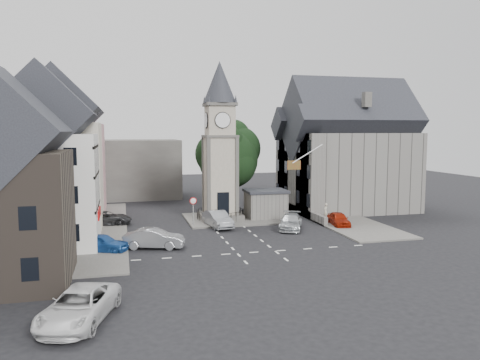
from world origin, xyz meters
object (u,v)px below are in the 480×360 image
object	(u,v)px
stone_shelter	(266,204)
car_east_red	(339,219)
car_west_blue	(101,243)
clock_tower	(220,142)
pedestrian	(325,211)

from	to	relation	value
stone_shelter	car_east_red	distance (m)	7.94
car_west_blue	car_east_red	xyz separation A→B (m)	(22.12, 4.67, -0.05)
stone_shelter	clock_tower	bearing A→B (deg)	174.16
car_west_blue	car_east_red	size ratio (longest dim) A/B	1.07
clock_tower	stone_shelter	distance (m)	8.15
car_west_blue	car_east_red	world-z (taller)	car_west_blue
clock_tower	pedestrian	size ratio (longest dim) A/B	9.37
car_west_blue	pedestrian	size ratio (longest dim) A/B	2.40
clock_tower	stone_shelter	xyz separation A→B (m)	(4.80, -0.49, -6.57)
clock_tower	stone_shelter	bearing A→B (deg)	-5.84
clock_tower	car_east_red	xyz separation A→B (m)	(10.62, -5.81, -7.46)
clock_tower	car_west_blue	world-z (taller)	clock_tower
clock_tower	car_east_red	size ratio (longest dim) A/B	4.18
car_west_blue	clock_tower	bearing A→B (deg)	-25.23
clock_tower	pedestrian	bearing A→B (deg)	-13.48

